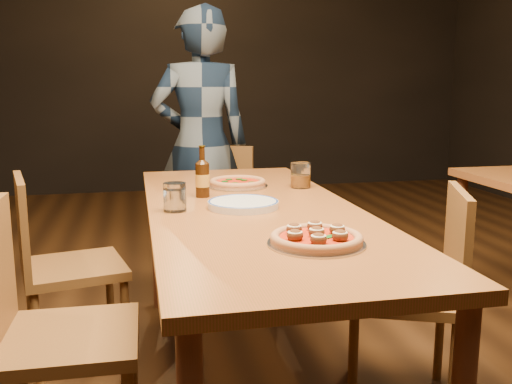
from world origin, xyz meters
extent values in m
plane|color=black|center=(0.00, 4.50, 1.50)|extent=(7.00, 0.00, 7.00)
cube|color=brown|center=(0.00, 0.00, 0.73)|extent=(0.80, 2.00, 0.04)
cylinder|color=#5B2C1A|center=(-0.34, 0.94, 0.35)|extent=(0.06, 0.06, 0.71)
cylinder|color=#5B2C1A|center=(0.34, 0.94, 0.35)|extent=(0.06, 0.06, 0.71)
cylinder|color=#5B2C1A|center=(1.36, 0.74, 0.35)|extent=(0.06, 0.06, 0.71)
cylinder|color=#B7B7BF|center=(0.08, -0.54, 0.75)|extent=(0.29, 0.29, 0.01)
cylinder|color=#B7784C|center=(0.08, -0.54, 0.76)|extent=(0.27, 0.27, 0.02)
torus|color=#B7784C|center=(0.08, -0.54, 0.77)|extent=(0.28, 0.28, 0.03)
cylinder|color=#9A2909|center=(0.08, -0.54, 0.77)|extent=(0.22, 0.22, 0.00)
cylinder|color=#B7B7BF|center=(0.02, 0.46, 0.75)|extent=(0.28, 0.28, 0.01)
cylinder|color=#B7784C|center=(0.02, 0.46, 0.76)|extent=(0.26, 0.26, 0.02)
torus|color=#B7784C|center=(0.02, 0.46, 0.77)|extent=(0.26, 0.26, 0.03)
cylinder|color=#9A2909|center=(0.02, 0.46, 0.77)|extent=(0.20, 0.20, 0.00)
cylinder|color=white|center=(-0.04, 0.00, 0.76)|extent=(0.27, 0.27, 0.03)
cylinder|color=black|center=(-0.17, 0.25, 0.82)|extent=(0.06, 0.06, 0.14)
cylinder|color=black|center=(-0.17, 0.25, 0.93)|extent=(0.02, 0.02, 0.07)
cylinder|color=gold|center=(-0.17, 0.25, 0.82)|extent=(0.06, 0.06, 0.05)
cylinder|color=white|center=(-0.30, 0.00, 0.80)|extent=(0.09, 0.09, 0.11)
cylinder|color=#9C5511|center=(0.30, 0.37, 0.81)|extent=(0.09, 0.09, 0.11)
imported|color=black|center=(-0.04, 1.44, 0.84)|extent=(0.62, 0.41, 1.68)
camera|label=1|loc=(-0.44, -2.11, 1.22)|focal=40.00mm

